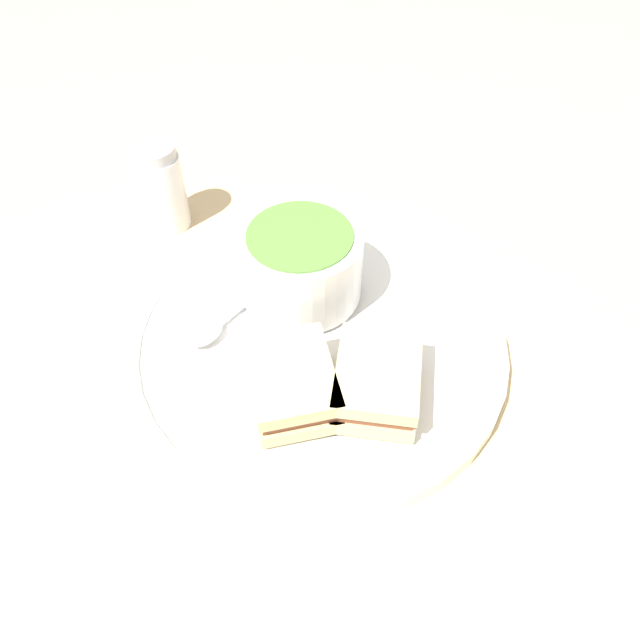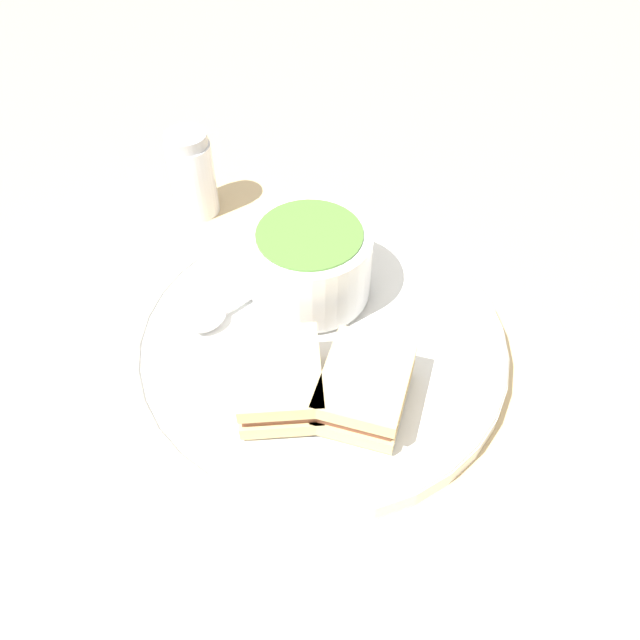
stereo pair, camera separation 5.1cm
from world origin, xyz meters
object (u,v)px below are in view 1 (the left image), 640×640
spoon (212,327)px  sandwich_half_far (377,381)px  salt_shaker (162,187)px  sandwich_half_near (292,383)px  soup_bowl (301,263)px

spoon → sandwich_half_far: size_ratio=1.27×
spoon → salt_shaker: size_ratio=1.16×
spoon → sandwich_half_near: sandwich_half_near is taller
spoon → sandwich_half_far: 0.15m
soup_bowl → salt_shaker: (-0.09, -0.16, -0.01)m
soup_bowl → sandwich_half_far: soup_bowl is taller
sandwich_half_far → salt_shaker: (-0.19, -0.24, 0.01)m
sandwich_half_near → sandwich_half_far: 0.06m
soup_bowl → spoon: (0.06, -0.06, -0.03)m
sandwich_half_near → sandwich_half_far: (-0.01, 0.06, 0.00)m
spoon → sandwich_half_far: bearing=103.3°
sandwich_half_near → sandwich_half_far: bearing=103.1°
sandwich_half_far → soup_bowl: bearing=-141.0°
spoon → salt_shaker: bearing=-118.8°
soup_bowl → sandwich_half_near: 0.12m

